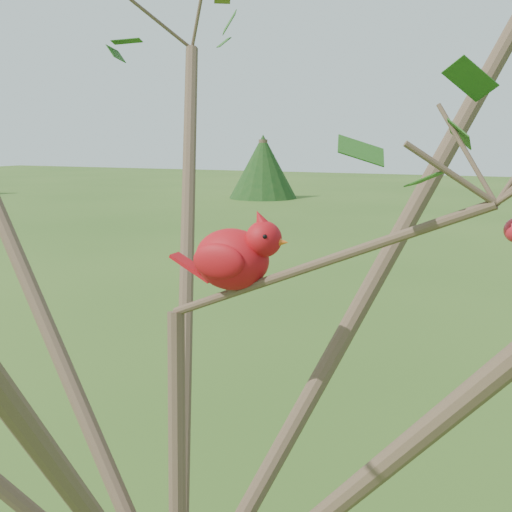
{
  "coord_description": "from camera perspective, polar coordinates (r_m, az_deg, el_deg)",
  "views": [
    {
      "loc": [
        0.62,
        -0.98,
        2.3
      ],
      "look_at": [
        0.13,
        0.09,
        2.08
      ],
      "focal_mm": 45.0,
      "sensor_mm": 36.0,
      "label": 1
    }
  ],
  "objects": [
    {
      "name": "crabapple_tree",
      "position": [
        1.14,
        -7.41,
        1.45
      ],
      "size": [
        2.35,
        2.05,
        2.95
      ],
      "color": "#4A3327",
      "rests_on": "ground"
    },
    {
      "name": "cardinal",
      "position": [
        1.21,
        -1.82,
        -0.03
      ],
      "size": [
        0.24,
        0.12,
        0.17
      ],
      "rotation": [
        0.0,
        0.0,
        0.02
      ],
      "color": "#A90E19",
      "rests_on": "ground"
    }
  ]
}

